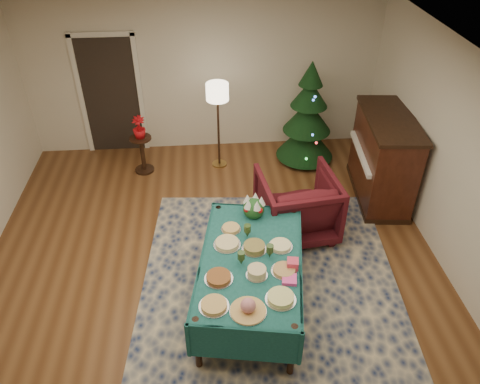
{
  "coord_description": "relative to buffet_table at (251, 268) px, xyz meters",
  "views": [
    {
      "loc": [
        -0.02,
        -4.13,
        4.42
      ],
      "look_at": [
        0.38,
        0.6,
        0.97
      ],
      "focal_mm": 35.0,
      "sensor_mm": 36.0,
      "label": 1
    }
  ],
  "objects": [
    {
      "name": "room_shell",
      "position": [
        -0.42,
        0.38,
        0.74
      ],
      "size": [
        7.0,
        7.0,
        7.0
      ],
      "color": "#593319",
      "rests_on": "ground"
    },
    {
      "name": "doorway",
      "position": [
        -2.02,
        3.86,
        0.48
      ],
      "size": [
        1.08,
        0.04,
        2.16
      ],
      "color": "black",
      "rests_on": "ground"
    },
    {
      "name": "rug",
      "position": [
        0.26,
        0.01,
        -0.6
      ],
      "size": [
        3.53,
        4.44,
        0.02
      ],
      "primitive_type": "cube",
      "rotation": [
        0.0,
        0.0,
        -0.08
      ],
      "color": "#132149",
      "rests_on": "ground"
    },
    {
      "name": "buffet_table",
      "position": [
        0.0,
        0.0,
        0.0
      ],
      "size": [
        1.47,
        2.13,
        0.76
      ],
      "color": "black",
      "rests_on": "ground"
    },
    {
      "name": "platter_0",
      "position": [
        -0.44,
        -0.65,
        0.17
      ],
      "size": [
        0.31,
        0.31,
        0.05
      ],
      "color": "silver",
      "rests_on": "buffet_table"
    },
    {
      "name": "platter_1",
      "position": [
        -0.11,
        -0.74,
        0.21
      ],
      "size": [
        0.37,
        0.37,
        0.17
      ],
      "color": "silver",
      "rests_on": "buffet_table"
    },
    {
      "name": "platter_2",
      "position": [
        0.24,
        -0.62,
        0.18
      ],
      "size": [
        0.32,
        0.32,
        0.06
      ],
      "color": "silver",
      "rests_on": "buffet_table"
    },
    {
      "name": "platter_3",
      "position": [
        -0.37,
        -0.29,
        0.18
      ],
      "size": [
        0.31,
        0.31,
        0.05
      ],
      "color": "silver",
      "rests_on": "buffet_table"
    },
    {
      "name": "platter_4",
      "position": [
        0.03,
        -0.27,
        0.2
      ],
      "size": [
        0.24,
        0.24,
        0.1
      ],
      "color": "silver",
      "rests_on": "buffet_table"
    },
    {
      "name": "platter_5",
      "position": [
        0.33,
        -0.23,
        0.17
      ],
      "size": [
        0.28,
        0.28,
        0.04
      ],
      "color": "silver",
      "rests_on": "buffet_table"
    },
    {
      "name": "platter_6",
      "position": [
        -0.25,
        0.24,
        0.18
      ],
      "size": [
        0.32,
        0.32,
        0.05
      ],
      "color": "silver",
      "rests_on": "buffet_table"
    },
    {
      "name": "platter_7",
      "position": [
        0.05,
        0.13,
        0.19
      ],
      "size": [
        0.29,
        0.29,
        0.07
      ],
      "color": "silver",
      "rests_on": "buffet_table"
    },
    {
      "name": "platter_8",
      "position": [
        0.36,
        0.16,
        0.17
      ],
      "size": [
        0.28,
        0.28,
        0.04
      ],
      "color": "silver",
      "rests_on": "buffet_table"
    },
    {
      "name": "platter_9",
      "position": [
        -0.19,
        0.5,
        0.17
      ],
      "size": [
        0.24,
        0.24,
        0.04
      ],
      "color": "silver",
      "rests_on": "buffet_table"
    },
    {
      "name": "goblet_0",
      "position": [
        -0.01,
        0.36,
        0.25
      ],
      "size": [
        0.08,
        0.08,
        0.18
      ],
      "color": "#2D471E",
      "rests_on": "buffet_table"
    },
    {
      "name": "goblet_1",
      "position": [
        0.21,
        -0.01,
        0.25
      ],
      "size": [
        0.08,
        0.08,
        0.18
      ],
      "color": "#2D471E",
      "rests_on": "buffet_table"
    },
    {
      "name": "goblet_2",
      "position": [
        -0.12,
        -0.09,
        0.25
      ],
      "size": [
        0.08,
        0.08,
        0.18
      ],
      "color": "#2D471E",
      "rests_on": "buffet_table"
    },
    {
      "name": "napkin_stack",
      "position": [
        0.37,
        -0.37,
        0.17
      ],
      "size": [
        0.18,
        0.18,
        0.04
      ],
      "primitive_type": "cube",
      "rotation": [
        0.0,
        0.0,
        -0.17
      ],
      "color": "#F945A1",
      "rests_on": "buffet_table"
    },
    {
      "name": "gift_box",
      "position": [
        0.43,
        -0.18,
        0.2
      ],
      "size": [
        0.14,
        0.14,
        0.1
      ],
      "primitive_type": "cube",
      "rotation": [
        0.0,
        0.0,
        -0.17
      ],
      "color": "#E23E5C",
      "rests_on": "buffet_table"
    },
    {
      "name": "centerpiece",
      "position": [
        0.11,
        0.76,
        0.29
      ],
      "size": [
        0.28,
        0.28,
        0.32
      ],
      "color": "#1E4C1E",
      "rests_on": "buffet_table"
    },
    {
      "name": "armchair",
      "position": [
        0.78,
        1.29,
        -0.09
      ],
      "size": [
        1.12,
        1.07,
        1.04
      ],
      "primitive_type": "imported",
      "rotation": [
        0.0,
        0.0,
        3.27
      ],
      "color": "#470F16",
      "rests_on": "ground"
    },
    {
      "name": "floor_lamp",
      "position": [
        -0.22,
        3.16,
        0.66
      ],
      "size": [
        0.36,
        0.36,
        1.5
      ],
      "color": "#A57F3F",
      "rests_on": "ground"
    },
    {
      "name": "side_table",
      "position": [
        -1.5,
        3.08,
        -0.3
      ],
      "size": [
        0.36,
        0.36,
        0.64
      ],
      "color": "black",
      "rests_on": "ground"
    },
    {
      "name": "potted_plant",
      "position": [
        -1.5,
        3.08,
        0.14
      ],
      "size": [
        0.21,
        0.38,
        0.21
      ],
      "primitive_type": "imported",
      "color": "#BA0D13",
      "rests_on": "side_table"
    },
    {
      "name": "christmas_tree",
      "position": [
        1.29,
        3.21,
        0.2
      ],
      "size": [
        1.18,
        1.18,
        1.8
      ],
      "color": "black",
      "rests_on": "ground"
    },
    {
      "name": "piano",
      "position": [
        2.23,
        2.08,
        0.05
      ],
      "size": [
        0.87,
        1.62,
        1.35
      ],
      "color": "black",
      "rests_on": "ground"
    }
  ]
}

